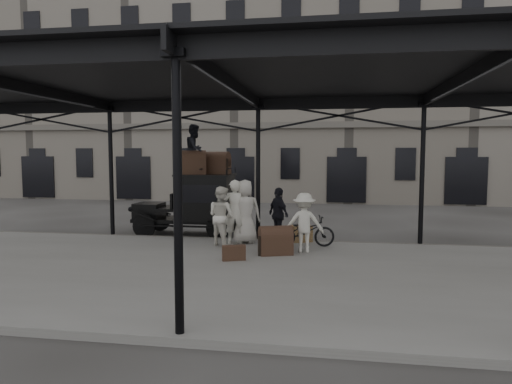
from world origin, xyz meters
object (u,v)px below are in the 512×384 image
at_px(porter_official, 279,214).
at_px(steamer_trunk_roof_near, 192,164).
at_px(steamer_trunk_platform, 275,242).
at_px(taxi, 197,202).
at_px(porter_left, 235,212).
at_px(bicycle, 305,231).

bearing_deg(porter_official, steamer_trunk_roof_near, 33.25).
bearing_deg(steamer_trunk_platform, taxi, 116.15).
distance_m(porter_left, steamer_trunk_roof_near, 2.83).
bearing_deg(porter_official, taxi, 28.67).
height_order(bicycle, steamer_trunk_roof_near, steamer_trunk_roof_near).
relative_size(taxi, steamer_trunk_platform, 4.11).
height_order(steamer_trunk_roof_near, steamer_trunk_platform, steamer_trunk_roof_near).
distance_m(porter_left, steamer_trunk_platform, 2.00).
distance_m(bicycle, steamer_trunk_roof_near, 4.76).
distance_m(porter_official, bicycle, 1.25).
relative_size(taxi, porter_left, 1.87).
height_order(taxi, bicycle, taxi).
xyz_separation_m(steamer_trunk_roof_near, steamer_trunk_platform, (3.22, -2.91, -2.05)).
xyz_separation_m(porter_official, steamer_trunk_platform, (0.13, -1.92, -0.52)).
bearing_deg(steamer_trunk_platform, porter_official, 75.15).
height_order(porter_official, bicycle, porter_official).
distance_m(porter_left, porter_official, 1.44).
bearing_deg(steamer_trunk_roof_near, steamer_trunk_platform, -58.37).
height_order(bicycle, steamer_trunk_platform, bicycle).
xyz_separation_m(porter_left, bicycle, (2.14, -0.16, -0.52)).
xyz_separation_m(porter_left, porter_official, (1.27, 0.65, -0.14)).
relative_size(porter_left, porter_official, 1.16).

